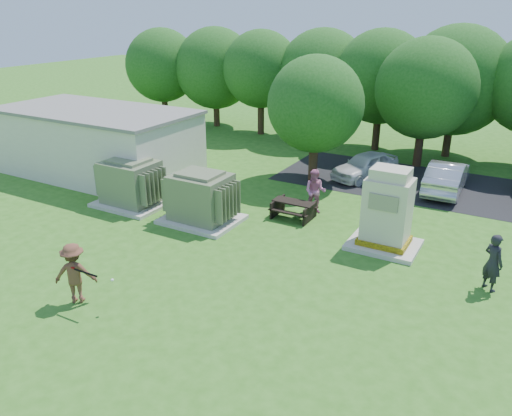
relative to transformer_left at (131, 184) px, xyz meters
The scene contains 15 objects.
ground 7.96m from the transformer_left, 34.70° to the right, with size 120.00×120.00×0.00m, color #2D6619.
service_building 5.19m from the transformer_left, 150.95° to the left, with size 10.00×5.00×3.20m, color beige.
service_building_roof 5.64m from the transformer_left, 150.95° to the left, with size 10.20×5.20×0.15m, color slate.
parking_strip 16.25m from the transformer_left, 33.69° to the left, with size 20.00×6.00×0.01m, color #232326.
transformer_left is the anchor object (origin of this frame).
transformer_right 3.70m from the transformer_left, ahead, with size 3.00×2.40×2.07m.
generator_cabinet 10.85m from the transformer_left, ahead, with size 2.44×1.99×2.97m.
picnic_table 7.12m from the transformer_left, 17.54° to the left, with size 1.69×1.27×0.72m.
batter 7.74m from the transformer_left, 59.15° to the right, with size 1.19×0.69×1.85m, color brown.
person_by_generator 14.40m from the transformer_left, ahead, with size 0.67×0.44×1.84m, color black.
person_at_picnic 7.92m from the transformer_left, 22.99° to the left, with size 0.91×0.71×1.88m, color #BF658F.
car_white 11.52m from the transformer_left, 48.13° to the left, with size 1.56×3.87×1.32m, color silver.
car_silver_a 14.39m from the transformer_left, 36.30° to the left, with size 1.54×4.42×1.46m, color #B3B3B8.
batting_equipment 8.19m from the transformer_left, 55.57° to the right, with size 1.38×0.42×0.30m.
tree_row 16.56m from the transformer_left, 59.50° to the left, with size 41.30×13.30×7.30m.
Camera 1 is at (8.24, -10.55, 8.04)m, focal length 35.00 mm.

